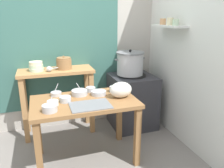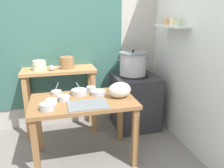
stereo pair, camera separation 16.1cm
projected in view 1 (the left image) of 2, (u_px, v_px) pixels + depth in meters
name	position (u px, v px, depth m)	size (l,w,h in m)	color
ground_plane	(80.00, 165.00, 2.48)	(9.00, 9.00, 0.00)	gray
wall_back	(67.00, 36.00, 3.11)	(4.40, 0.12, 2.60)	#B2ADA3
wall_right	(188.00, 39.00, 2.69)	(0.30, 3.20, 2.60)	silver
prep_table	(85.00, 110.00, 2.41)	(1.10, 0.66, 0.72)	olive
back_shelf_table	(57.00, 86.00, 2.99)	(0.96, 0.40, 0.90)	#B27F4C
stove_block	(132.00, 101.00, 3.27)	(0.60, 0.61, 0.78)	#2D2D33
steamer_pot	(130.00, 63.00, 3.11)	(0.43, 0.39, 0.35)	#B7BABF
clay_pot	(64.00, 63.00, 2.93)	(0.20, 0.20, 0.18)	olive
bowl_stack_enamel	(36.00, 67.00, 2.83)	(0.18, 0.18, 0.12)	#B7D1AD
ladle	(50.00, 69.00, 2.82)	(0.29, 0.12, 0.07)	#B7BABF
serving_tray	(90.00, 105.00, 2.23)	(0.40, 0.28, 0.01)	slate
plastic_bag	(121.00, 90.00, 2.43)	(0.25, 0.17, 0.17)	silver
prep_bowl_0	(99.00, 93.00, 2.52)	(0.17, 0.17, 0.05)	#B7BABF
prep_bowl_1	(65.00, 99.00, 2.32)	(0.12, 0.12, 0.06)	#B7BABF
prep_bowl_2	(50.00, 108.00, 2.09)	(0.14, 0.14, 0.14)	#B7BABF
prep_bowl_3	(114.00, 89.00, 2.62)	(0.11, 0.11, 0.07)	#B7BABF
prep_bowl_4	(53.00, 103.00, 2.23)	(0.11, 0.11, 0.05)	silver
prep_bowl_5	(79.00, 92.00, 2.52)	(0.18, 0.18, 0.15)	#B7BABF
prep_bowl_6	(56.00, 94.00, 2.50)	(0.12, 0.12, 0.14)	#B7BABF
prep_bowl_7	(91.00, 89.00, 2.63)	(0.11, 0.11, 0.05)	#B7BABF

